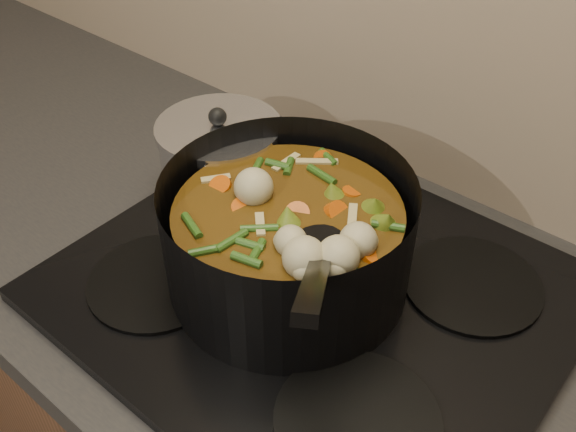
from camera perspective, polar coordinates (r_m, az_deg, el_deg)
The scene contains 3 objects.
stovetop at distance 0.85m, azimuth 2.31°, elevation -6.48°, with size 0.62×0.54×0.03m.
stockpot at distance 0.80m, azimuth 0.02°, elevation -2.04°, with size 0.40×0.40×0.23m.
saucepan at distance 0.96m, azimuth -5.98°, elevation 4.99°, with size 0.18×0.18×0.15m.
Camera 1 is at (0.35, 1.46, 1.54)m, focal length 40.00 mm.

